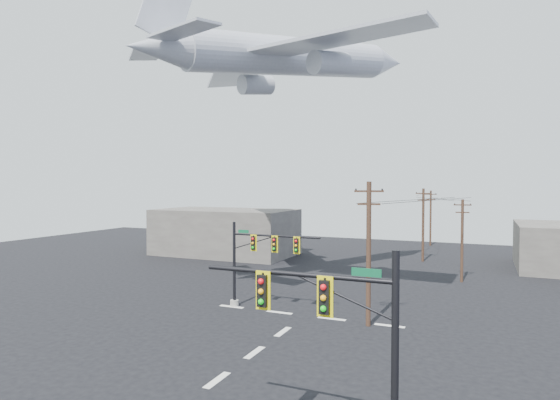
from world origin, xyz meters
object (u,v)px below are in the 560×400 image
at_px(utility_pole_b, 462,239).
at_px(utility_pole_d, 431,217).
at_px(airliner, 292,57).
at_px(signal_mast_far, 255,260).
at_px(utility_pole_a, 369,251).
at_px(signal_mast_near, 349,348).
at_px(utility_pole_c, 423,223).

bearing_deg(utility_pole_b, utility_pole_d, 94.97).
relative_size(utility_pole_b, airliner, 0.28).
xyz_separation_m(signal_mast_far, utility_pole_a, (8.82, -0.80, 1.29)).
height_order(signal_mast_near, utility_pole_b, utility_pole_b).
height_order(signal_mast_far, utility_pole_c, utility_pole_c).
bearing_deg(airliner, utility_pole_d, 15.31).
height_order(utility_pole_b, utility_pole_c, utility_pole_c).
distance_m(signal_mast_near, utility_pole_c, 43.57).
relative_size(utility_pole_b, utility_pole_c, 0.90).
bearing_deg(airliner, signal_mast_near, -124.54).
relative_size(signal_mast_near, signal_mast_far, 1.01).
bearing_deg(utility_pole_a, signal_mast_far, 158.50).
bearing_deg(signal_mast_far, utility_pole_c, 71.71).
bearing_deg(utility_pole_b, utility_pole_a, -113.25).
distance_m(utility_pole_c, airliner, 26.90).
bearing_deg(utility_pole_a, utility_pole_d, 74.33).
distance_m(signal_mast_near, utility_pole_d, 59.10).
distance_m(utility_pole_a, utility_pole_c, 28.14).
relative_size(signal_mast_near, utility_pole_d, 0.88).
bearing_deg(utility_pole_a, utility_pole_c, 73.26).
xyz_separation_m(utility_pole_b, utility_pole_c, (-4.85, 10.85, 0.48)).
xyz_separation_m(utility_pole_a, airliner, (-9.08, 8.73, 15.77)).
distance_m(signal_mast_far, utility_pole_d, 43.66).
distance_m(utility_pole_b, utility_pole_d, 26.94).
relative_size(utility_pole_a, utility_pole_b, 1.21).
relative_size(utility_pole_d, airliner, 0.30).
xyz_separation_m(signal_mast_near, utility_pole_a, (-2.84, 15.35, 1.07)).
xyz_separation_m(utility_pole_c, airliner, (-9.29, -19.41, 16.14)).
bearing_deg(signal_mast_far, signal_mast_near, -54.17).
relative_size(utility_pole_a, utility_pole_c, 1.08).
bearing_deg(utility_pole_b, signal_mast_far, -137.02).
relative_size(signal_mast_far, utility_pole_d, 0.87).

